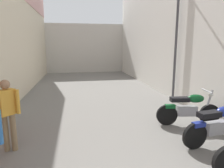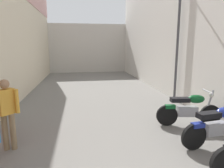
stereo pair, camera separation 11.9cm
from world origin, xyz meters
TOP-DOWN VIEW (x-y plane):
  - ground_plane at (0.00, 7.03)m, footprint 34.06×34.06m
  - building_right at (3.41, 9.03)m, footprint 0.45×18.06m
  - building_far_end at (0.00, 19.06)m, footprint 9.42×2.00m
  - motorcycle_fourth at (2.27, 4.54)m, footprint 1.84×0.58m
  - motorcycle_fifth at (2.27, 5.75)m, footprint 1.84×0.58m
  - pedestrian_further_down at (-2.34, 5.11)m, footprint 0.52×0.38m
  - street_lamp at (2.97, 8.24)m, footprint 0.79×0.18m

SIDE VIEW (x-z plane):
  - ground_plane at x=0.00m, z-range 0.00..0.00m
  - motorcycle_fourth at x=2.27m, z-range -0.02..1.02m
  - motorcycle_fifth at x=2.27m, z-range -0.02..1.02m
  - pedestrian_further_down at x=-2.34m, z-range 0.13..1.70m
  - building_far_end at x=0.00m, z-range 0.00..4.06m
  - street_lamp at x=2.97m, z-range 0.39..4.92m
  - building_right at x=3.41m, z-range 0.00..7.38m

